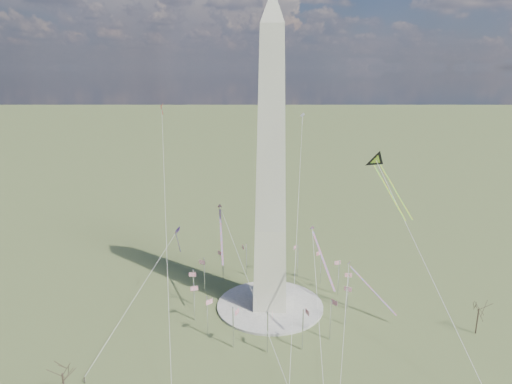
# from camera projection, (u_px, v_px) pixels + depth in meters

# --- Properties ---
(ground) EXTENTS (2000.00, 2000.00, 0.00)m
(ground) POSITION_uv_depth(u_px,v_px,m) (270.00, 307.00, 155.15)
(ground) COLOR #4C582C
(ground) RESTS_ON ground
(plaza) EXTENTS (36.00, 36.00, 0.80)m
(plaza) POSITION_uv_depth(u_px,v_px,m) (270.00, 305.00, 155.04)
(plaza) COLOR beige
(plaza) RESTS_ON ground
(washington_monument) EXTENTS (15.56, 15.56, 100.00)m
(washington_monument) POSITION_uv_depth(u_px,v_px,m) (271.00, 169.00, 142.52)
(washington_monument) COLOR beige
(washington_monument) RESTS_ON plaza
(flagpole_ring) EXTENTS (54.40, 54.40, 13.00)m
(flagpole_ring) POSITION_uv_depth(u_px,v_px,m) (270.00, 287.00, 153.23)
(flagpole_ring) COLOR white
(flagpole_ring) RESTS_ON ground
(tree_near) EXTENTS (7.19, 7.19, 12.59)m
(tree_near) POSITION_uv_depth(u_px,v_px,m) (479.00, 307.00, 137.16)
(tree_near) COLOR #4B362D
(tree_near) RESTS_ON ground
(tree_far) EXTENTS (6.49, 6.49, 11.35)m
(tree_far) POSITION_uv_depth(u_px,v_px,m) (62.00, 372.00, 109.34)
(tree_far) COLOR #4B362D
(tree_far) RESTS_ON ground
(person_west) EXTENTS (0.96, 0.89, 1.59)m
(person_west) POSITION_uv_depth(u_px,v_px,m) (85.00, 380.00, 117.49)
(person_west) COLOR gray
(person_west) RESTS_ON ground
(kite_delta_black) EXTENTS (12.88, 22.00, 18.07)m
(kite_delta_black) POSITION_uv_depth(u_px,v_px,m) (378.00, 163.00, 148.41)
(kite_delta_black) COLOR black
(kite_delta_black) RESTS_ON ground
(kite_diamond_purple) EXTENTS (1.92, 3.15, 9.69)m
(kite_diamond_purple) POSITION_uv_depth(u_px,v_px,m) (178.00, 233.00, 152.70)
(kite_diamond_purple) COLOR #3E186F
(kite_diamond_purple) RESTS_ON ground
(kite_streamer_left) EXTENTS (6.78, 18.43, 13.02)m
(kite_streamer_left) POSITION_uv_depth(u_px,v_px,m) (320.00, 250.00, 134.56)
(kite_streamer_left) COLOR #F13D26
(kite_streamer_left) RESTS_ON ground
(kite_streamer_mid) EXTENTS (4.66, 20.22, 13.95)m
(kite_streamer_mid) POSITION_uv_depth(u_px,v_px,m) (221.00, 226.00, 149.95)
(kite_streamer_mid) COLOR #F13D26
(kite_streamer_mid) RESTS_ON ground
(kite_streamer_right) EXTENTS (14.97, 13.41, 13.01)m
(kite_streamer_right) POSITION_uv_depth(u_px,v_px,m) (366.00, 282.00, 149.59)
(kite_streamer_right) COLOR #F13D26
(kite_streamer_right) RESTS_ON ground
(kite_small_red) EXTENTS (1.20, 1.80, 4.42)m
(kite_small_red) POSITION_uv_depth(u_px,v_px,m) (162.00, 107.00, 176.62)
(kite_small_red) COLOR red
(kite_small_red) RESTS_ON ground
(kite_small_white) EXTENTS (1.81, 1.57, 4.64)m
(kite_small_white) POSITION_uv_depth(u_px,v_px,m) (303.00, 116.00, 181.99)
(kite_small_white) COLOR silver
(kite_small_white) RESTS_ON ground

